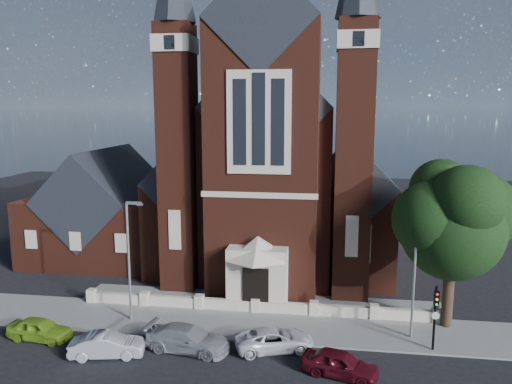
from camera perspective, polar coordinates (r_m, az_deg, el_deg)
ground at (r=43.34m, az=1.62°, el=-9.20°), size 120.00×120.00×0.00m
pavement_strip at (r=33.67m, az=-0.55°, el=-14.96°), size 60.00×5.00×0.12m
forecourt_paving at (r=37.30m, az=0.42°, el=-12.42°), size 26.00×3.00×0.14m
forecourt_wall at (r=35.48m, az=-0.04°, el=-13.62°), size 24.00×0.40×0.90m
church at (r=49.25m, az=2.74°, el=2.87°), size 20.01×34.90×29.20m
parish_hall at (r=49.42m, az=-16.70°, el=-2.42°), size 12.00×12.20×10.24m
street_tree at (r=33.17m, az=21.86°, el=-3.35°), size 6.40×6.60×10.70m
street_lamp_left at (r=33.66m, az=-14.22°, el=-6.91°), size 1.16×0.22×8.09m
street_lamp_right at (r=31.65m, az=17.84°, el=-8.15°), size 1.16×0.22×8.09m
traffic_signal at (r=31.04m, az=19.82°, el=-12.58°), size 0.28×0.42×4.00m
car_lime_van at (r=34.19m, az=-23.49°, el=-14.17°), size 4.08×1.94×1.35m
car_silver_a at (r=30.83m, az=-16.66°, el=-16.43°), size 4.37×2.34×1.37m
car_silver_b at (r=30.51m, az=-7.82°, el=-16.28°), size 5.29×2.80×1.46m
car_white_suv at (r=30.38m, az=2.11°, el=-16.49°), size 5.05×3.50×1.28m
car_dark_red at (r=28.16m, az=9.60°, el=-18.77°), size 4.34×2.70×1.38m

